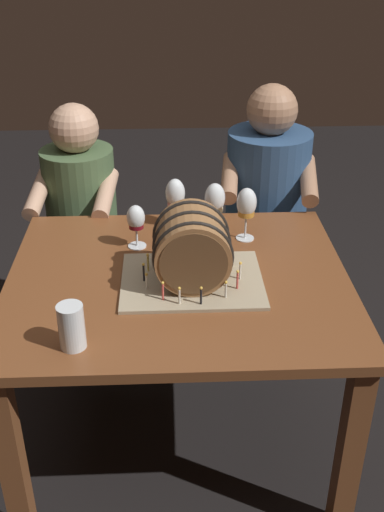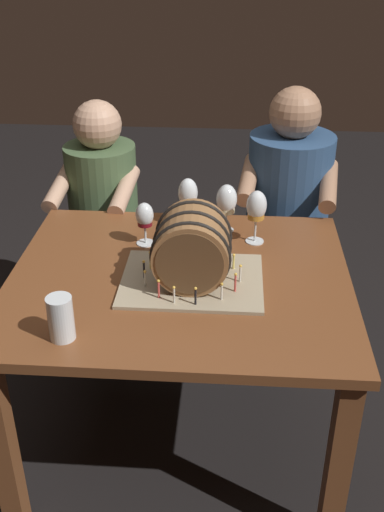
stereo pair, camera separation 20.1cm
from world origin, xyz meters
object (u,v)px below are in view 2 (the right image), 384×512
object	(u,v)px
wine_glass_amber	(256,208)
wine_glass_rose	(187,195)
person_seated_left	(105,231)
wine_glass_red	(145,217)
beer_pint	(61,319)
barrel_cake	(192,251)
wine_glass_white	(227,201)
dining_table	(180,304)
person_seated_right	(286,225)

from	to	relation	value
wine_glass_amber	wine_glass_rose	world-z (taller)	wine_glass_amber
person_seated_left	wine_glass_red	bearing A→B (deg)	-62.86
wine_glass_red	beer_pint	xyz separation A→B (m)	(-0.16, -0.60, -0.04)
barrel_cake	wine_glass_rose	world-z (taller)	barrel_cake
wine_glass_white	wine_glass_amber	size ratio (longest dim) A/B	0.93
wine_glass_amber	beer_pint	size ratio (longest dim) A/B	1.50
dining_table	wine_glass_red	bearing A→B (deg)	122.84
wine_glass_red	beer_pint	world-z (taller)	wine_glass_red
wine_glass_white	person_seated_right	world-z (taller)	person_seated_right
person_seated_left	wine_glass_white	bearing A→B (deg)	-35.53
wine_glass_red	wine_glass_amber	xyz separation A→B (m)	(0.41, 0.04, 0.03)
dining_table	person_seated_right	size ratio (longest dim) A/B	0.96
dining_table	wine_glass_rose	xyz separation A→B (m)	(-0.00, 0.39, 0.24)
beer_pint	person_seated_right	world-z (taller)	person_seated_right
wine_glass_red	wine_glass_rose	bearing A→B (deg)	49.38
dining_table	wine_glass_red	distance (m)	0.35
dining_table	wine_glass_white	xyz separation A→B (m)	(0.15, 0.36, 0.24)
wine_glass_red	wine_glass_amber	size ratio (longest dim) A/B	0.80
wine_glass_white	wine_glass_rose	bearing A→B (deg)	165.75
wine_glass_amber	wine_glass_white	bearing A→B (deg)	142.74
dining_table	wine_glass_amber	xyz separation A→B (m)	(0.26, 0.27, 0.25)
person_seated_left	person_seated_right	xyz separation A→B (m)	(0.84, 0.00, 0.06)
barrel_cake	beer_pint	bearing A→B (deg)	-136.58
barrel_cake	person_seated_right	bearing A→B (deg)	64.84
dining_table	wine_glass_amber	distance (m)	0.45
beer_pint	barrel_cake	bearing A→B (deg)	43.42
barrel_cake	wine_glass_amber	xyz separation A→B (m)	(0.22, 0.31, 0.02)
wine_glass_red	person_seated_right	size ratio (longest dim) A/B	0.14
wine_glass_amber	beer_pint	xyz separation A→B (m)	(-0.57, -0.64, -0.07)
wine_glass_red	beer_pint	bearing A→B (deg)	-105.14
person_seated_right	barrel_cake	bearing A→B (deg)	-115.16
wine_glass_rose	wine_glass_white	bearing A→B (deg)	-14.25
dining_table	person_seated_right	bearing A→B (deg)	61.17
barrel_cake	wine_glass_white	world-z (taller)	barrel_cake
wine_glass_white	wine_glass_rose	xyz separation A→B (m)	(-0.15, 0.04, 0.00)
beer_pint	person_seated_left	size ratio (longest dim) A/B	0.12
wine_glass_red	person_seated_left	bearing A→B (deg)	117.14
person_seated_right	beer_pint	bearing A→B (deg)	-122.75
person_seated_left	beer_pint	bearing A→B (deg)	-84.24
wine_glass_red	dining_table	bearing A→B (deg)	-57.16
dining_table	person_seated_left	bearing A→B (deg)	118.90
wine_glass_white	wine_glass_red	xyz separation A→B (m)	(-0.30, -0.13, -0.02)
wine_glass_white	beer_pint	distance (m)	0.86
dining_table	person_seated_left	xyz separation A→B (m)	(-0.42, 0.76, -0.12)
wine_glass_white	person_seated_left	xyz separation A→B (m)	(-0.57, 0.41, -0.35)
wine_glass_red	wine_glass_amber	distance (m)	0.41
wine_glass_amber	wine_glass_red	bearing A→B (deg)	-173.79
wine_glass_amber	beer_pint	world-z (taller)	wine_glass_amber
dining_table	barrel_cake	bearing A→B (deg)	-36.21
dining_table	wine_glass_rose	distance (m)	0.46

